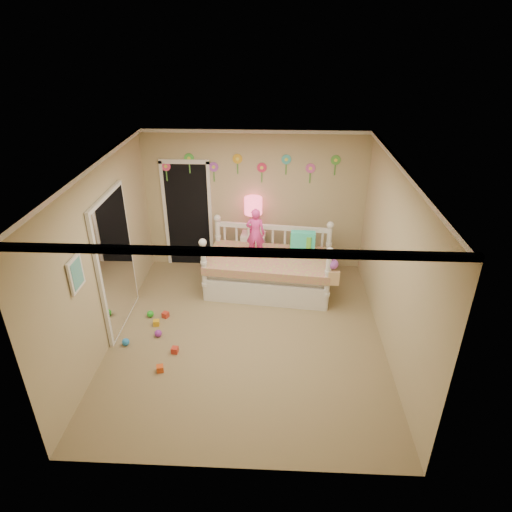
# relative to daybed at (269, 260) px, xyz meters

# --- Properties ---
(floor) EXTENTS (4.00, 4.50, 0.01)m
(floor) POSITION_rel_daybed_xyz_m (-0.28, -1.35, -0.58)
(floor) COLOR #7F684C
(floor) RESTS_ON ground
(ceiling) EXTENTS (4.00, 4.50, 0.01)m
(ceiling) POSITION_rel_daybed_xyz_m (-0.28, -1.35, 2.02)
(ceiling) COLOR white
(ceiling) RESTS_ON floor
(back_wall) EXTENTS (4.00, 0.01, 2.60)m
(back_wall) POSITION_rel_daybed_xyz_m (-0.28, 0.90, 0.72)
(back_wall) COLOR tan
(back_wall) RESTS_ON floor
(left_wall) EXTENTS (0.01, 4.50, 2.60)m
(left_wall) POSITION_rel_daybed_xyz_m (-2.28, -1.35, 0.72)
(left_wall) COLOR tan
(left_wall) RESTS_ON floor
(right_wall) EXTENTS (0.01, 4.50, 2.60)m
(right_wall) POSITION_rel_daybed_xyz_m (1.72, -1.35, 0.72)
(right_wall) COLOR tan
(right_wall) RESTS_ON floor
(crown_molding) EXTENTS (4.00, 4.50, 0.06)m
(crown_molding) POSITION_rel_daybed_xyz_m (-0.28, -1.35, 1.99)
(crown_molding) COLOR white
(crown_molding) RESTS_ON ceiling
(daybed) EXTENTS (2.24, 1.37, 1.16)m
(daybed) POSITION_rel_daybed_xyz_m (0.00, 0.00, 0.00)
(daybed) COLOR white
(daybed) RESTS_ON floor
(pillow_turquoise) EXTENTS (0.42, 0.17, 0.41)m
(pillow_turquoise) POSITION_rel_daybed_xyz_m (0.58, 0.14, 0.27)
(pillow_turquoise) COLOR #27C79E
(pillow_turquoise) RESTS_ON daybed
(pillow_lime) EXTENTS (0.40, 0.27, 0.35)m
(pillow_lime) POSITION_rel_daybed_xyz_m (0.56, 0.17, 0.24)
(pillow_lime) COLOR #5FB838
(pillow_lime) RESTS_ON daybed
(child) EXTENTS (0.34, 0.24, 0.87)m
(child) POSITION_rel_daybed_xyz_m (-0.23, 0.00, 0.50)
(child) COLOR #EE3699
(child) RESTS_ON daybed
(nightstand) EXTENTS (0.46, 0.37, 0.74)m
(nightstand) POSITION_rel_daybed_xyz_m (-0.30, 0.72, -0.21)
(nightstand) COLOR white
(nightstand) RESTS_ON floor
(table_lamp) EXTENTS (0.32, 0.32, 0.71)m
(table_lamp) POSITION_rel_daybed_xyz_m (-0.30, 0.72, 0.62)
(table_lamp) COLOR #ED1F95
(table_lamp) RESTS_ON nightstand
(closet_doorway) EXTENTS (0.90, 0.04, 2.07)m
(closet_doorway) POSITION_rel_daybed_xyz_m (-1.53, 0.88, 0.46)
(closet_doorway) COLOR black
(closet_doorway) RESTS_ON back_wall
(flower_decals) EXTENTS (3.40, 0.02, 0.50)m
(flower_decals) POSITION_rel_daybed_xyz_m (-0.37, 0.89, 1.36)
(flower_decals) COLOR #B2668C
(flower_decals) RESTS_ON back_wall
(mirror_closet) EXTENTS (0.07, 1.30, 2.10)m
(mirror_closet) POSITION_rel_daybed_xyz_m (-2.24, -1.05, 0.47)
(mirror_closet) COLOR white
(mirror_closet) RESTS_ON left_wall
(wall_picture) EXTENTS (0.05, 0.34, 0.42)m
(wall_picture) POSITION_rel_daybed_xyz_m (-2.25, -2.25, 0.97)
(wall_picture) COLOR white
(wall_picture) RESTS_ON left_wall
(hanging_bag) EXTENTS (0.20, 0.16, 0.36)m
(hanging_bag) POSITION_rel_daybed_xyz_m (1.02, -0.62, 0.13)
(hanging_bag) COLOR beige
(hanging_bag) RESTS_ON daybed
(toy_scatter) EXTENTS (0.85, 1.33, 0.11)m
(toy_scatter) POSITION_rel_daybed_xyz_m (-1.66, -1.58, -0.52)
(toy_scatter) COLOR #996666
(toy_scatter) RESTS_ON floor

